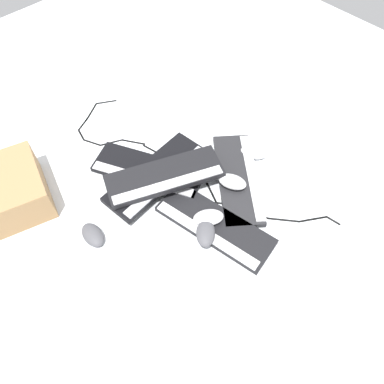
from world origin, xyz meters
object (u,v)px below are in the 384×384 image
at_px(keyboard_1, 148,171).
at_px(mouse_2, 253,152).
at_px(keyboard_0, 238,178).
at_px(mouse_4, 232,182).
at_px(keyboard_3, 157,175).
at_px(mouse_0, 208,217).
at_px(mouse_3, 93,235).
at_px(cardboard_box, 11,190).
at_px(keyboard_2, 214,225).
at_px(keyboard_4, 165,176).
at_px(mouse_1, 206,233).

bearing_deg(keyboard_1, mouse_2, -31.40).
bearing_deg(keyboard_0, mouse_4, -168.32).
bearing_deg(keyboard_3, mouse_0, -88.06).
distance_m(keyboard_0, mouse_3, 0.59).
bearing_deg(mouse_2, mouse_4, -106.16).
bearing_deg(cardboard_box, keyboard_2, -52.05).
bearing_deg(mouse_0, cardboard_box, -17.10).
xyz_separation_m(keyboard_4, mouse_3, (-0.33, 0.01, -0.05)).
relative_size(keyboard_4, mouse_2, 4.21).
bearing_deg(keyboard_1, mouse_4, -57.10).
bearing_deg(cardboard_box, keyboard_4, -36.98).
distance_m(mouse_0, mouse_3, 0.42).
bearing_deg(keyboard_4, keyboard_2, -87.24).
height_order(mouse_4, cardboard_box, cardboard_box).
bearing_deg(mouse_1, mouse_4, 156.53).
relative_size(mouse_4, cardboard_box, 0.39).
distance_m(keyboard_4, mouse_1, 0.27).
distance_m(mouse_1, mouse_3, 0.40).
height_order(keyboard_4, mouse_0, keyboard_4).
bearing_deg(keyboard_2, keyboard_1, 92.47).
height_order(mouse_2, cardboard_box, cardboard_box).
xyz_separation_m(keyboard_1, keyboard_4, (0.00, -0.10, 0.06)).
bearing_deg(keyboard_0, cardboard_box, 143.28).
height_order(keyboard_2, keyboard_3, keyboard_3).
bearing_deg(mouse_2, keyboard_4, -140.95).
height_order(keyboard_2, mouse_0, mouse_0).
distance_m(keyboard_4, mouse_4, 0.26).
height_order(mouse_1, mouse_4, same).
relative_size(keyboard_2, mouse_2, 4.19).
height_order(keyboard_3, mouse_4, mouse_4).
bearing_deg(mouse_1, mouse_3, -89.02).
distance_m(keyboard_3, cardboard_box, 0.54).
bearing_deg(keyboard_2, keyboard_4, 92.76).
bearing_deg(keyboard_4, keyboard_3, 96.47).
bearing_deg(mouse_4, keyboard_3, -164.19).
bearing_deg(mouse_1, keyboard_0, 154.89).
distance_m(mouse_0, mouse_1, 0.06).
distance_m(keyboard_1, mouse_3, 0.34).
height_order(mouse_1, cardboard_box, cardboard_box).
bearing_deg(cardboard_box, keyboard_0, -36.72).
relative_size(mouse_0, mouse_3, 1.00).
distance_m(keyboard_0, cardboard_box, 0.86).
relative_size(keyboard_0, keyboard_4, 0.94).
height_order(keyboard_0, mouse_4, mouse_4).
bearing_deg(mouse_4, mouse_2, 82.51).
bearing_deg(keyboard_2, mouse_4, 23.76).
distance_m(mouse_1, mouse_4, 0.25).
height_order(keyboard_1, keyboard_4, keyboard_4).
bearing_deg(keyboard_0, keyboard_1, 130.67).
relative_size(mouse_1, cardboard_box, 0.39).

